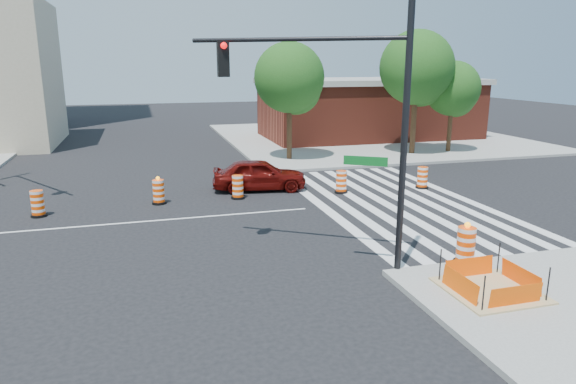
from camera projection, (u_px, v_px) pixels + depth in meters
name	position (u px, v px, depth m)	size (l,w,h in m)	color
ground	(125.00, 223.00, 18.96)	(120.00, 120.00, 0.00)	black
sidewalk_ne	(367.00, 137.00, 40.55)	(22.00, 22.00, 0.15)	gray
crosswalk_east	(393.00, 202.00, 21.90)	(6.75, 13.50, 0.01)	silver
lane_centerline	(125.00, 223.00, 18.96)	(14.00, 0.12, 0.01)	silver
excavation_pit	(490.00, 289.00, 12.93)	(2.20, 2.20, 0.90)	tan
brick_storefront	(369.00, 109.00, 40.00)	(16.50, 8.50, 4.60)	maroon
red_coupe	(259.00, 175.00, 23.76)	(1.73, 4.31, 1.47)	#520A07
signal_pole_se	(343.00, 95.00, 13.71)	(5.19, 3.38, 8.02)	black
pit_drum	(466.00, 247.00, 14.56)	(0.65, 0.65, 1.27)	black
tree_north_c	(290.00, 82.00, 29.97)	(4.11, 4.11, 6.99)	#382314
tree_north_d	(417.00, 72.00, 31.79)	(4.58, 4.58, 7.79)	#382314
tree_north_e	(453.00, 92.00, 32.81)	(3.49, 3.49, 5.93)	#382314
median_drum_2	(38.00, 204.00, 19.67)	(0.60, 0.60, 1.02)	black
median_drum_3	(159.00, 192.00, 21.46)	(0.60, 0.60, 1.18)	black
median_drum_4	(238.00, 188.00, 22.31)	(0.60, 0.60, 1.02)	black
median_drum_5	(341.00, 183.00, 23.29)	(0.60, 0.60, 1.02)	black
median_drum_6	(422.00, 178.00, 24.13)	(0.60, 0.60, 1.02)	black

